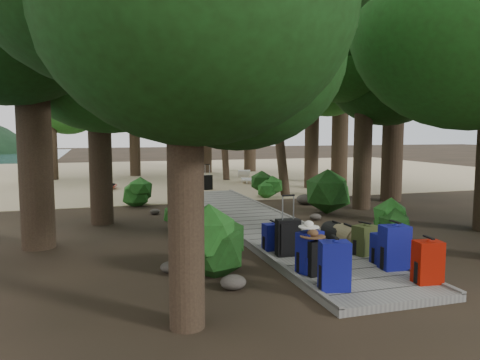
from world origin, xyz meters
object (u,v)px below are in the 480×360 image
object	(u,v)px
backpack_left_a	(334,263)
backpack_right_d	(364,238)
backpack_right_a	(428,260)
suitcase_on_boardwalk	(288,237)
backpack_left_b	(316,256)
backpack_right_b	(394,245)
duffel_right_black	(336,233)
lone_suitcase_on_sand	(207,182)
sun_lounger	(248,177)
backpack_left_c	(310,250)
duffel_right_khaki	(348,236)
kayak	(110,186)
backpack_right_c	(382,246)
backpack_left_d	(273,235)

from	to	relation	value
backpack_left_a	backpack_right_d	bearing A→B (deg)	60.18
backpack_right_a	suitcase_on_boardwalk	distance (m)	2.49
backpack_left_b	backpack_right_b	xyz separation A→B (m)	(1.38, -0.08, 0.09)
backpack_right_b	duffel_right_black	world-z (taller)	backpack_right_b
lone_suitcase_on_sand	sun_lounger	xyz separation A→B (m)	(2.35, 1.85, -0.01)
backpack_left_a	suitcase_on_boardwalk	distance (m)	1.93
backpack_left_b	backpack_left_c	xyz separation A→B (m)	(-0.04, 0.16, 0.06)
backpack_left_b	duffel_right_khaki	xyz separation A→B (m)	(1.41, 1.46, -0.10)
backpack_left_c	backpack_right_a	bearing A→B (deg)	-62.13
lone_suitcase_on_sand	suitcase_on_boardwalk	bearing A→B (deg)	-108.45
backpack_right_a	duffel_right_black	world-z (taller)	backpack_right_a
backpack_right_b	duffel_right_black	size ratio (longest dim) A/B	1.31
suitcase_on_boardwalk	kayak	bearing A→B (deg)	108.12
lone_suitcase_on_sand	kayak	xyz separation A→B (m)	(-3.79, 1.15, -0.13)
suitcase_on_boardwalk	kayak	size ratio (longest dim) A/B	0.21
sun_lounger	backpack_right_d	bearing A→B (deg)	-87.39
backpack_right_b	duffel_right_khaki	xyz separation A→B (m)	(0.03, 1.54, -0.20)
kayak	sun_lounger	distance (m)	6.18
sun_lounger	duffel_right_black	bearing A→B (deg)	-88.19
backpack_left_a	lone_suitcase_on_sand	bearing A→B (deg)	98.46
backpack_left_a	backpack_right_b	distance (m)	1.58
lone_suitcase_on_sand	backpack_left_a	bearing A→B (deg)	-108.09
backpack_left_b	backpack_right_a	xyz separation A→B (m)	(1.42, -0.85, 0.04)
lone_suitcase_on_sand	duffel_right_khaki	bearing A→B (deg)	-100.96
duffel_right_black	backpack_right_b	bearing A→B (deg)	-90.33
backpack_left_c	duffel_right_khaki	world-z (taller)	backpack_left_c
backpack_right_d	duffel_right_khaki	bearing A→B (deg)	68.80
backpack_left_a	duffel_right_khaki	bearing A→B (deg)	69.03
backpack_right_a	backpack_right_c	bearing A→B (deg)	98.53
backpack_left_c	backpack_right_c	bearing A→B (deg)	-22.28
backpack_left_a	suitcase_on_boardwalk	xyz separation A→B (m)	(0.10, 1.93, -0.06)
backpack_left_c	backpack_right_d	bearing A→B (deg)	-1.64
backpack_right_b	duffel_right_black	distance (m)	1.97
lone_suitcase_on_sand	sun_lounger	distance (m)	2.99
backpack_left_b	duffel_right_black	xyz separation A→B (m)	(1.39, 1.88, -0.12)
backpack_right_d	sun_lounger	xyz separation A→B (m)	(1.95, 12.84, -0.12)
lone_suitcase_on_sand	backpack_left_b	bearing A→B (deg)	-108.04
backpack_left_d	lone_suitcase_on_sand	distance (m)	10.22
backpack_left_b	duffel_right_black	size ratio (longest dim) A/B	1.01
backpack_left_b	duffel_right_black	bearing A→B (deg)	45.85
backpack_right_b	suitcase_on_boardwalk	xyz separation A→B (m)	(-1.35, 1.30, -0.07)
backpack_left_c	backpack_right_a	size ratio (longest dim) A/B	1.04
backpack_left_a	duffel_right_khaki	size ratio (longest dim) A/B	1.27
backpack_left_c	duffel_right_khaki	xyz separation A→B (m)	(1.45, 1.30, -0.16)
backpack_right_b	backpack_left_d	bearing A→B (deg)	134.03
lone_suitcase_on_sand	kayak	size ratio (longest dim) A/B	0.18
backpack_right_b	kayak	bearing A→B (deg)	112.02
duffel_right_khaki	sun_lounger	size ratio (longest dim) A/B	0.36
suitcase_on_boardwalk	lone_suitcase_on_sand	xyz separation A→B (m)	(0.97, 10.63, -0.14)
backpack_right_d	backpack_left_b	bearing A→B (deg)	-168.64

